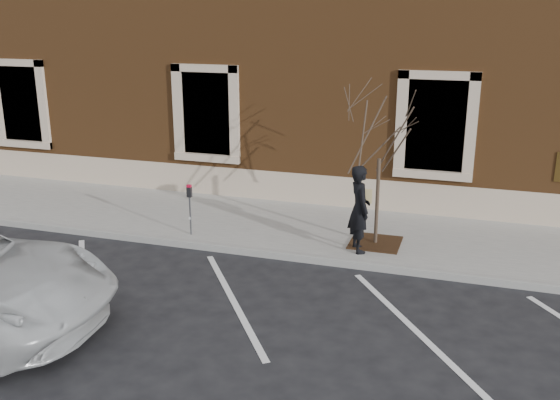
% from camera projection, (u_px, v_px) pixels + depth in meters
% --- Properties ---
extents(ground, '(120.00, 120.00, 0.00)m').
position_uv_depth(ground, '(271.00, 257.00, 13.34)').
color(ground, '#28282B').
rests_on(ground, ground).
extents(sidewalk_near, '(40.00, 3.50, 0.15)m').
position_uv_depth(sidewalk_near, '(295.00, 228.00, 14.91)').
color(sidewalk_near, '#B2AFA7').
rests_on(sidewalk_near, ground).
extents(curb_near, '(40.00, 0.12, 0.15)m').
position_uv_depth(curb_near, '(271.00, 254.00, 13.27)').
color(curb_near, '#9E9E99').
rests_on(curb_near, ground).
extents(parking_stripes, '(28.00, 4.40, 0.01)m').
position_uv_depth(parking_stripes, '(233.00, 300.00, 11.33)').
color(parking_stripes, silver).
rests_on(parking_stripes, ground).
extents(building_civic, '(40.00, 8.62, 8.00)m').
position_uv_depth(building_civic, '(351.00, 46.00, 19.22)').
color(building_civic, brown).
rests_on(building_civic, ground).
extents(man, '(0.71, 0.81, 1.86)m').
position_uv_depth(man, '(359.00, 209.00, 13.01)').
color(man, black).
rests_on(man, sidewalk_near).
extents(parking_meter, '(0.11, 0.08, 1.17)m').
position_uv_depth(parking_meter, '(190.00, 200.00, 14.01)').
color(parking_meter, '#595B60').
rests_on(parking_meter, sidewalk_near).
extents(tree_grate, '(1.09, 1.09, 0.03)m').
position_uv_depth(tree_grate, '(375.00, 243.00, 13.70)').
color(tree_grate, '#392112').
rests_on(tree_grate, sidewalk_near).
extents(sapling, '(2.08, 2.08, 3.47)m').
position_uv_depth(sapling, '(380.00, 135.00, 12.99)').
color(sapling, '#413627').
rests_on(sapling, sidewalk_near).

